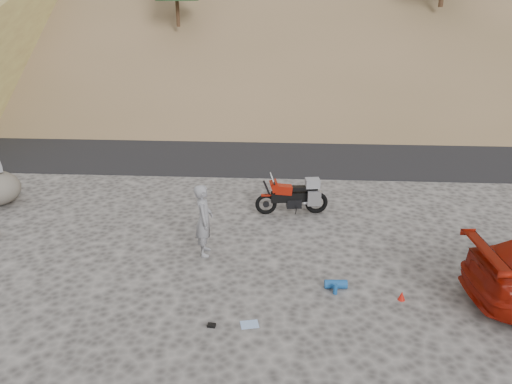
# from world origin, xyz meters

# --- Properties ---
(ground) EXTENTS (140.00, 140.00, 0.00)m
(ground) POSITION_xyz_m (0.00, 0.00, 0.00)
(ground) COLOR #3E3B39
(ground) RESTS_ON ground
(road) EXTENTS (120.00, 7.00, 0.05)m
(road) POSITION_xyz_m (0.00, 9.00, 0.00)
(road) COLOR black
(road) RESTS_ON ground
(motorcycle) EXTENTS (2.01, 0.73, 1.20)m
(motorcycle) POSITION_xyz_m (1.33, 2.79, 0.51)
(motorcycle) COLOR black
(motorcycle) RESTS_ON ground
(man) EXTENTS (0.47, 0.66, 1.72)m
(man) POSITION_xyz_m (-0.80, 0.39, 0.00)
(man) COLOR gray
(man) RESTS_ON ground
(gear_blue_mat) EXTENTS (0.47, 0.21, 0.19)m
(gear_blue_mat) POSITION_xyz_m (2.14, -0.92, 0.09)
(gear_blue_mat) COLOR #174C8E
(gear_blue_mat) RESTS_ON ground
(gear_bottle) EXTENTS (0.09, 0.09, 0.23)m
(gear_bottle) POSITION_xyz_m (2.11, -1.14, 0.11)
(gear_bottle) COLOR #174C8E
(gear_bottle) RESTS_ON ground
(gear_funnel) EXTENTS (0.15, 0.15, 0.19)m
(gear_funnel) POSITION_xyz_m (3.41, -1.27, 0.09)
(gear_funnel) COLOR red
(gear_funnel) RESTS_ON ground
(gear_glove_a) EXTENTS (0.16, 0.13, 0.04)m
(gear_glove_a) POSITION_xyz_m (-0.26, -2.34, 0.02)
(gear_glove_a) COLOR black
(gear_glove_a) RESTS_ON ground
(gear_blue_cloth) EXTENTS (0.38, 0.31, 0.01)m
(gear_blue_cloth) POSITION_xyz_m (0.44, -2.25, 0.01)
(gear_blue_cloth) COLOR #8CA8D9
(gear_blue_cloth) RESTS_ON ground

